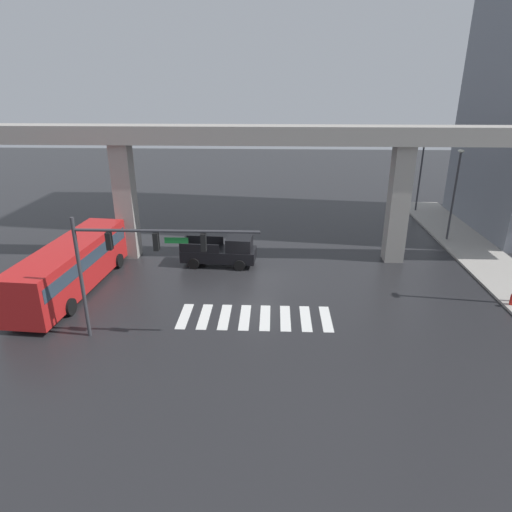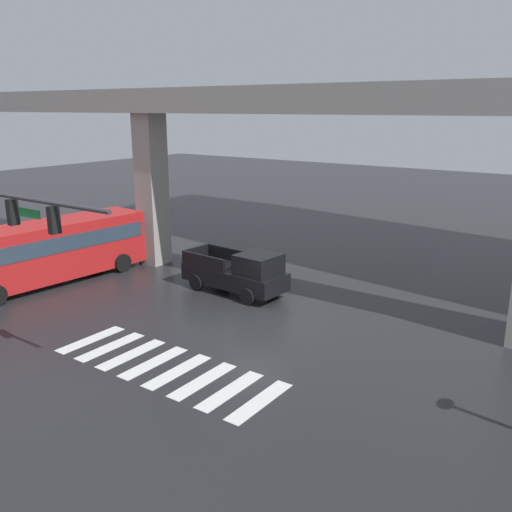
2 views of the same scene
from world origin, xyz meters
TOP-DOWN VIEW (x-y plane):
  - ground_plane at (0.00, 0.00)m, footprint 120.00×120.00m
  - crosswalk_stripes at (0.00, -5.03)m, footprint 8.25×2.80m
  - elevated_overpass at (0.00, 3.84)m, footprint 48.72×1.98m
  - sidewalk_east at (16.11, 2.00)m, footprint 4.00×36.00m
  - pickup_truck at (-2.53, 2.39)m, footprint 5.21×2.33m
  - city_bus at (-11.17, -2.03)m, footprint 3.32×10.94m
  - traffic_signal_mast at (-5.60, -7.16)m, footprint 8.69×0.32m
  - street_lamp_mid_block at (14.91, 8.16)m, footprint 0.44×0.70m
  - street_lamp_far_north at (14.91, 16.74)m, footprint 0.44×0.70m
  - fire_hydrant at (14.51, -3.19)m, footprint 0.24×0.24m

SIDE VIEW (x-z plane):
  - ground_plane at x=0.00m, z-range 0.00..0.00m
  - crosswalk_stripes at x=0.00m, z-range 0.00..0.01m
  - sidewalk_east at x=16.11m, z-range 0.00..0.15m
  - fire_hydrant at x=14.51m, z-range 0.01..0.86m
  - pickup_truck at x=-2.53m, z-range -0.05..2.03m
  - city_bus at x=-11.17m, z-range 0.23..3.22m
  - street_lamp_mid_block at x=14.91m, z-range 0.94..8.18m
  - street_lamp_far_north at x=14.91m, z-range 0.94..8.18m
  - traffic_signal_mast at x=-5.60m, z-range 1.46..7.66m
  - elevated_overpass at x=0.00m, z-range 3.16..12.45m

